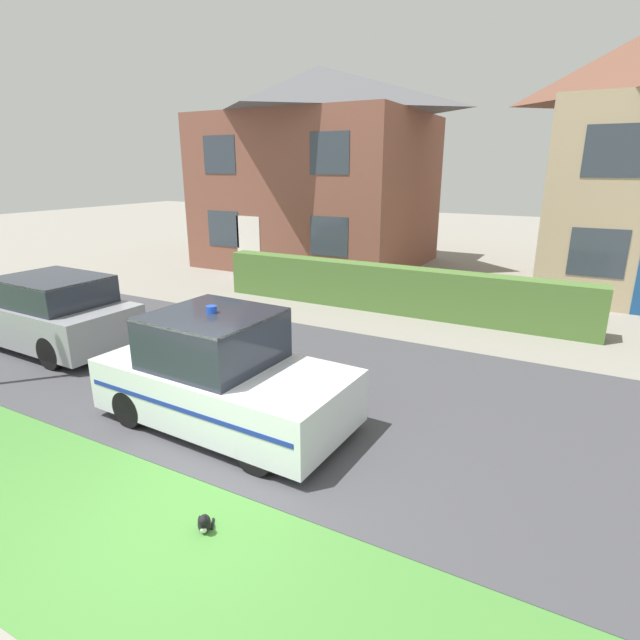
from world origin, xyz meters
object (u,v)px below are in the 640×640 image
at_px(police_car, 223,375).
at_px(neighbour_car_near, 50,313).
at_px(cat, 204,523).
at_px(house_left, 319,167).

height_order(police_car, neighbour_car_near, police_car).
xyz_separation_m(police_car, neighbour_car_near, (-5.47, 0.91, -0.01)).
bearing_deg(police_car, cat, -54.26).
bearing_deg(neighbour_car_near, house_left, -89.56).
height_order(police_car, cat, police_car).
bearing_deg(cat, house_left, 169.95).
xyz_separation_m(police_car, cat, (1.35, -2.03, -0.68)).
bearing_deg(police_car, house_left, 114.73).
bearing_deg(neighbour_car_near, cat, 158.22).
relative_size(cat, house_left, 0.04).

